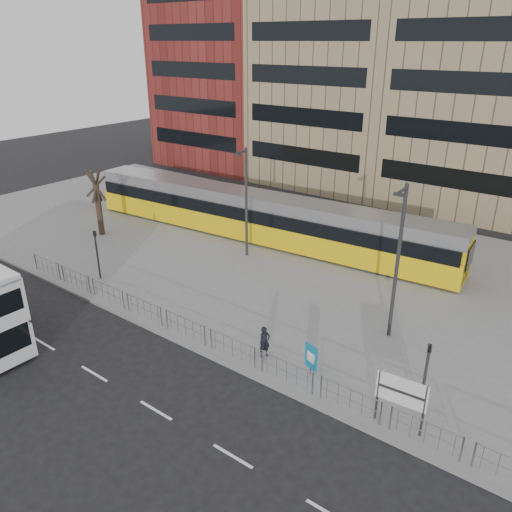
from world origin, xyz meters
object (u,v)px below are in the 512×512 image
Objects in this scene: station_sign at (401,394)px; pedestrian at (265,342)px; traffic_light_east at (426,370)px; lamp_post_west at (246,199)px; tram at (258,216)px; lamp_post_east at (398,257)px; ad_panel at (311,358)px; traffic_light_west at (96,248)px; bare_tree at (93,167)px.

pedestrian is at bearing 169.58° from station_sign.
lamp_post_west reaches higher than traffic_light_east.
station_sign is 6.84m from pedestrian.
lamp_post_west is (1.25, -3.05, 2.32)m from tram.
lamp_post_east is (-3.23, 4.45, 2.29)m from traffic_light_east.
ad_panel is 15.51m from traffic_light_west.
traffic_light_west is at bearing 161.04° from traffic_light_east.
traffic_light_west is at bearing -38.03° from bare_tree.
tram reaches higher than station_sign.
lamp_post_east is (13.11, -6.74, 2.54)m from tram.
traffic_light_west is at bearing -162.83° from ad_panel.
tram is 20.32m from station_sign.
station_sign is 19.86m from traffic_light_west.
traffic_light_west is at bearing -121.88° from lamp_post_west.
lamp_post_west reaches higher than traffic_light_west.
bare_tree is at bearing -151.97° from tram.
pedestrian is 0.21× the size of lamp_post_west.
traffic_light_east is at bearing -64.75° from pedestrian.
tram is 15.06m from pedestrian.
lamp_post_west is at bearing 16.57° from bare_tree.
tram is 3.98× the size of lamp_post_west.
lamp_post_east is at bearing -17.28° from lamp_post_west.
station_sign is at bearing -76.18° from pedestrian.
tram reaches higher than traffic_light_west.
traffic_light_east is 0.40× the size of lamp_post_east.
lamp_post_west reaches higher than bare_tree.
traffic_light_east is (4.72, 0.55, 1.12)m from ad_panel.
tram is 4.03m from lamp_post_west.
tram is 3.77× the size of lamp_post_east.
lamp_post_east reaches higher than pedestrian.
station_sign is 0.72× the size of traffic_light_east.
lamp_post_west reaches higher than station_sign.
ad_panel is 0.47× the size of traffic_light_east.
bare_tree is at bearing 160.84° from traffic_light_west.
pedestrian is 0.22× the size of bare_tree.
traffic_light_east is at bearing 25.71° from ad_panel.
traffic_light_west is 1.00× the size of traffic_light_east.
traffic_light_west is (-15.47, 0.50, 1.12)m from ad_panel.
ad_panel is 0.94× the size of pedestrian.
lamp_post_west is at bearing -72.35° from tram.
ad_panel is 0.19× the size of lamp_post_east.
traffic_light_west is 20.19m from traffic_light_east.
bare_tree is (-6.18, 4.83, 3.16)m from traffic_light_west.
station_sign reaches higher than pedestrian.
tram is at bearing 153.72° from ad_panel.
lamp_post_west is (-15.09, 8.14, 2.07)m from traffic_light_east.
pedestrian is 0.50× the size of traffic_light_east.
lamp_post_east is at bearing -31.76° from tram.
tram is at bearing 137.26° from station_sign.
lamp_post_east is 1.11× the size of bare_tree.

